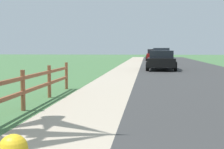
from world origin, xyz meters
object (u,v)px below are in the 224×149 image
parked_car_white (161,56)px  parked_car_silver (158,54)px  parked_suv_black (161,60)px  parked_car_red (154,55)px

parked_car_white → parked_car_silver: size_ratio=0.96×
parked_suv_black → parked_car_red: (-0.10, 19.21, 0.05)m
parked_suv_black → parked_car_red: size_ratio=1.06×
parked_car_red → parked_car_white: bearing=-87.2°
parked_suv_black → parked_car_silver: parked_car_silver is taller
parked_car_silver → parked_suv_black: bearing=-91.3°
parked_suv_black → parked_car_red: 19.21m
parked_car_white → parked_car_red: parked_car_white is taller
parked_suv_black → parked_car_silver: 27.16m
parked_suv_black → parked_car_white: parked_car_white is taller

